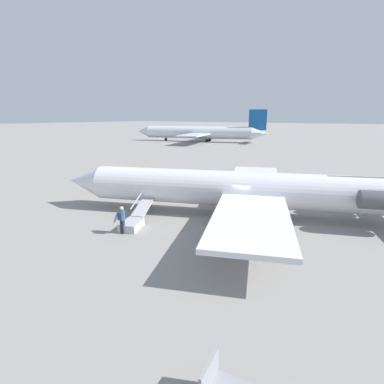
{
  "coord_description": "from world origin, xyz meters",
  "views": [
    {
      "loc": [
        -9.22,
        19.02,
        7.07
      ],
      "look_at": [
        2.68,
        1.98,
        1.78
      ],
      "focal_mm": 28.0,
      "sensor_mm": 36.0,
      "label": 1
    }
  ],
  "objects_px": {
    "airplane_main": "(251,189)",
    "airplane_taxiing_distant": "(200,132)",
    "passenger": "(122,218)",
    "boarding_stairs": "(134,221)"
  },
  "relations": [
    {
      "from": "airplane_main",
      "to": "passenger",
      "type": "height_order",
      "value": "airplane_main"
    },
    {
      "from": "airplane_main",
      "to": "airplane_taxiing_distant",
      "type": "height_order",
      "value": "airplane_taxiing_distant"
    },
    {
      "from": "airplane_main",
      "to": "passenger",
      "type": "xyz_separation_m",
      "value": [
        5.05,
        7.61,
        -1.0
      ]
    },
    {
      "from": "airplane_main",
      "to": "boarding_stairs",
      "type": "height_order",
      "value": "airplane_main"
    },
    {
      "from": "boarding_stairs",
      "to": "passenger",
      "type": "height_order",
      "value": "passenger"
    },
    {
      "from": "airplane_main",
      "to": "passenger",
      "type": "distance_m",
      "value": 9.19
    },
    {
      "from": "airplane_taxiing_distant",
      "to": "passenger",
      "type": "relative_size",
      "value": 21.65
    },
    {
      "from": "passenger",
      "to": "airplane_main",
      "type": "bearing_deg",
      "value": -55.96
    },
    {
      "from": "passenger",
      "to": "airplane_taxiing_distant",
      "type": "bearing_deg",
      "value": 6.98
    },
    {
      "from": "airplane_main",
      "to": "passenger",
      "type": "bearing_deg",
      "value": 34.04
    }
  ]
}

